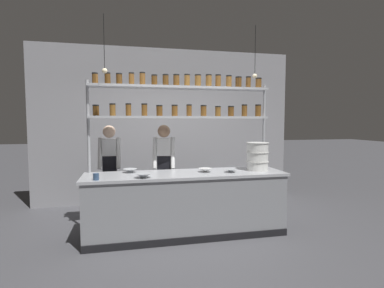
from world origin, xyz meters
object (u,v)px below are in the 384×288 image
Objects in this scene: prep_bowl_center_front at (143,176)px; serving_cup_front at (96,177)px; chef_center at (164,167)px; prep_bowl_center_back at (205,170)px; chef_left at (110,167)px; prep_bowl_near_left at (130,171)px; spice_shelf_unit at (183,103)px; prep_bowl_near_right at (231,171)px; container_stack at (257,156)px.

serving_cup_front reaches higher than prep_bowl_center_front.
prep_bowl_center_back is (0.54, -0.61, 0.02)m from chef_center.
prep_bowl_near_left is at bearing -61.19° from chef_left.
prep_bowl_center_front is at bearing -104.35° from chef_center.
serving_cup_front is at bearing -128.57° from chef_center.
spice_shelf_unit reaches higher than chef_left.
prep_bowl_center_back is at bearing 163.75° from prep_bowl_near_right.
chef_left reaches higher than serving_cup_front.
serving_cup_front is at bearing -94.71° from chef_left.
prep_bowl_center_front is (0.17, -0.47, 0.00)m from prep_bowl_near_left.
chef_left is at bearing 114.14° from prep_bowl_center_front.
prep_bowl_center_front is at bearing -172.91° from prep_bowl_near_right.
container_stack is 0.85m from prep_bowl_center_back.
chef_center is 1.52m from container_stack.
prep_bowl_near_right is (0.90, -0.71, 0.02)m from chef_center.
serving_cup_front is (-1.90, -0.18, 0.02)m from prep_bowl_near_right.
prep_bowl_center_front is at bearing -163.96° from prep_bowl_center_back.
chef_center is at bearing 41.80° from serving_cup_front.
prep_bowl_near_left is at bearing 168.05° from prep_bowl_near_right.
spice_shelf_unit reaches higher than serving_cup_front.
prep_bowl_center_back is 2.38× the size of serving_cup_front.
prep_bowl_center_back is (0.93, 0.27, -0.00)m from prep_bowl_center_front.
prep_bowl_near_left is 1.11m from prep_bowl_center_back.
chef_center is at bearing -12.35° from chef_left.
prep_bowl_near_left is 0.91× the size of prep_bowl_center_front.
prep_bowl_center_front is at bearing -138.21° from spice_shelf_unit.
prep_bowl_center_back is (1.42, -0.82, 0.03)m from chef_left.
container_stack is 2.38m from serving_cup_front.
chef_left reaches higher than prep_bowl_near_left.
chef_left is 7.21× the size of prep_bowl_center_front.
container_stack reaches higher than prep_bowl_near_left.
spice_shelf_unit is 1.71m from serving_cup_front.
prep_bowl_near_right is (-0.46, -0.08, -0.19)m from container_stack.
spice_shelf_unit is 32.55× the size of serving_cup_front.
chef_left reaches higher than prep_bowl_center_back.
chef_center is 7.85× the size of prep_bowl_center_back.
prep_bowl_near_right is (1.78, -0.93, 0.02)m from chef_left.
chef_left is (-1.14, 0.50, -1.03)m from spice_shelf_unit.
spice_shelf_unit is 6.51× the size of container_stack.
prep_bowl_center_back is at bearing -10.49° from prep_bowl_near_left.
spice_shelf_unit is 1.74× the size of chef_center.
container_stack is 1.93× the size of prep_bowl_center_front.
prep_bowl_center_back is at bearing -38.67° from chef_center.
prep_bowl_near_left is at bearing -171.99° from spice_shelf_unit.
prep_bowl_near_left is (-0.82, -0.12, -1.00)m from spice_shelf_unit.
chef_center is at bearing 132.83° from spice_shelf_unit.
spice_shelf_unit is at bearing 41.79° from prep_bowl_center_front.
prep_bowl_near_left is at bearing 173.28° from container_stack.
prep_bowl_center_front is 0.61m from serving_cup_front.
serving_cup_front is (-0.99, -0.89, 0.04)m from chef_center.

